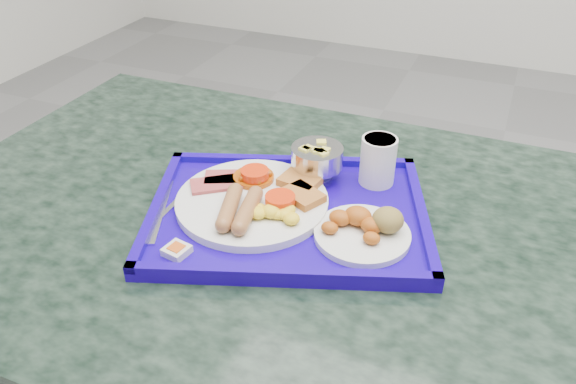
# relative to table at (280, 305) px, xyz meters

# --- Properties ---
(table) EXTENTS (1.32, 0.88, 0.82)m
(table) POSITION_rel_table_xyz_m (0.00, 0.00, 0.00)
(table) COLOR gray
(table) RESTS_ON floor
(tray) EXTENTS (0.55, 0.48, 0.03)m
(tray) POSITION_rel_table_xyz_m (0.02, 0.00, 0.22)
(tray) COLOR #19039C
(tray) RESTS_ON table
(main_plate) EXTENTS (0.26, 0.26, 0.04)m
(main_plate) POSITION_rel_table_xyz_m (-0.04, -0.01, 0.24)
(main_plate) COLOR silver
(main_plate) RESTS_ON tray
(bread_plate) EXTENTS (0.15, 0.15, 0.05)m
(bread_plate) POSITION_rel_table_xyz_m (0.16, -0.01, 0.24)
(bread_plate) COLOR silver
(bread_plate) RESTS_ON tray
(fruit_bowl) EXTENTS (0.10, 0.10, 0.07)m
(fruit_bowl) POSITION_rel_table_xyz_m (0.02, 0.12, 0.27)
(fruit_bowl) COLOR silver
(fruit_bowl) RESTS_ON tray
(juice_cup) EXTENTS (0.06, 0.06, 0.09)m
(juice_cup) POSITION_rel_table_xyz_m (0.13, 0.15, 0.27)
(juice_cup) COLOR white
(juice_cup) RESTS_ON tray
(spoon) EXTENTS (0.03, 0.15, 0.01)m
(spoon) POSITION_rel_table_xyz_m (-0.17, -0.02, 0.23)
(spoon) COLOR silver
(spoon) RESTS_ON tray
(knife) EXTENTS (0.09, 0.18, 0.00)m
(knife) POSITION_rel_table_xyz_m (-0.18, -0.08, 0.23)
(knife) COLOR silver
(knife) RESTS_ON tray
(jam_packet) EXTENTS (0.04, 0.04, 0.01)m
(jam_packet) POSITION_rel_table_xyz_m (-0.10, -0.17, 0.23)
(jam_packet) COLOR silver
(jam_packet) RESTS_ON tray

